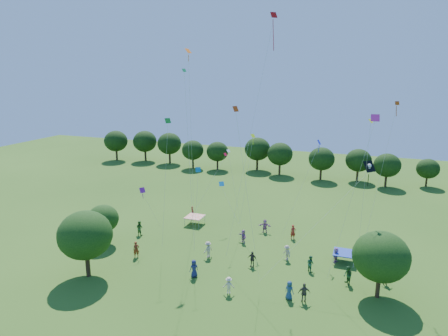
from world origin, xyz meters
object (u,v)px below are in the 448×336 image
at_px(near_tree_west, 85,235).
at_px(pirate_kite, 367,169).
at_px(tent_blue, 344,253).
at_px(tent_red_stripe, 195,217).
at_px(near_tree_north, 103,219).
at_px(near_tree_east, 381,257).
at_px(red_high_kite, 264,67).

height_order(near_tree_west, pirate_kite, pirate_kite).
distance_m(tent_blue, pirate_kite, 10.45).
bearing_deg(near_tree_west, tent_red_stripe, 75.47).
distance_m(near_tree_north, near_tree_east, 29.84).
height_order(near_tree_north, near_tree_east, near_tree_east).
distance_m(near_tree_west, tent_blue, 26.30).
bearing_deg(red_high_kite, tent_red_stripe, 153.00).
xyz_separation_m(tent_blue, red_high_kite, (-8.87, -0.94, 18.90)).
bearing_deg(tent_red_stripe, near_tree_west, -104.53).
bearing_deg(pirate_kite, near_tree_east, -57.69).
distance_m(tent_blue, red_high_kite, 20.90).
relative_size(near_tree_north, red_high_kite, 0.19).
bearing_deg(near_tree_north, tent_red_stripe, 51.00).
bearing_deg(near_tree_west, near_tree_north, 114.98).
height_order(tent_red_stripe, red_high_kite, red_high_kite).
relative_size(tent_red_stripe, pirate_kite, 0.21).
bearing_deg(near_tree_north, near_tree_east, -2.14).
xyz_separation_m(near_tree_west, tent_blue, (23.30, 11.76, -3.26)).
bearing_deg(red_high_kite, tent_blue, 6.04).
relative_size(tent_blue, pirate_kite, 0.21).
bearing_deg(near_tree_west, tent_blue, 26.77).
xyz_separation_m(pirate_kite, red_high_kite, (-10.35, 2.16, 9.03)).
height_order(near_tree_north, tent_blue, near_tree_north).
distance_m(near_tree_west, near_tree_north, 7.74).
xyz_separation_m(near_tree_north, near_tree_east, (29.80, -1.11, 0.86)).
distance_m(tent_red_stripe, pirate_kite, 24.03).
distance_m(near_tree_east, tent_red_stripe, 24.81).
distance_m(near_tree_north, pirate_kite, 29.14).
height_order(near_tree_east, tent_red_stripe, near_tree_east).
distance_m(pirate_kite, red_high_kite, 13.91).
relative_size(near_tree_north, pirate_kite, 0.45).
bearing_deg(red_high_kite, near_tree_north, -167.57).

